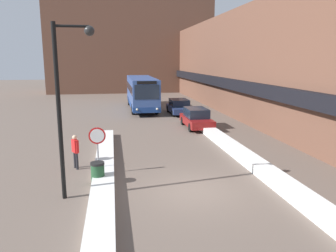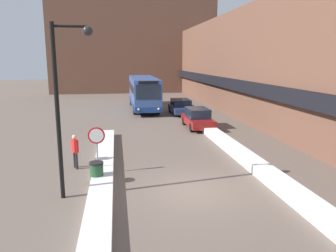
{
  "view_description": "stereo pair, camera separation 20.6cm",
  "coord_description": "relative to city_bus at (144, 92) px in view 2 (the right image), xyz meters",
  "views": [
    {
      "loc": [
        -3.09,
        -12.01,
        5.15
      ],
      "look_at": [
        -0.16,
        5.35,
        1.59
      ],
      "focal_mm": 35.0,
      "sensor_mm": 36.0,
      "label": 1
    },
    {
      "loc": [
        -2.89,
        -12.05,
        5.15
      ],
      "look_at": [
        -0.16,
        5.35,
        1.59
      ],
      "focal_mm": 35.0,
      "sensor_mm": 36.0,
      "label": 2
    }
  ],
  "objects": [
    {
      "name": "stop_sign",
      "position": [
        -3.77,
        -19.93,
        -0.22
      ],
      "size": [
        0.76,
        0.08,
        2.2
      ],
      "color": "gray",
      "rests_on": "ground_plane"
    },
    {
      "name": "city_bus",
      "position": [
        0.0,
        0.0,
        0.0
      ],
      "size": [
        2.57,
        11.06,
        3.35
      ],
      "color": "#335193",
      "rests_on": "ground_plane"
    },
    {
      "name": "parked_car_back",
      "position": [
        3.28,
        -3.82,
        -1.09
      ],
      "size": [
        1.92,
        4.29,
        1.43
      ],
      "color": "navy",
      "rests_on": "ground_plane"
    },
    {
      "name": "ground_plane",
      "position": [
        0.08,
        -22.52,
        -1.81
      ],
      "size": [
        160.0,
        160.0,
        0.0
      ],
      "primitive_type": "plane",
      "color": "#66564C"
    },
    {
      "name": "trash_bin",
      "position": [
        -3.75,
        -21.14,
        -1.33
      ],
      "size": [
        0.59,
        0.59,
        0.95
      ],
      "color": "#234C2D",
      "rests_on": "ground_plane"
    },
    {
      "name": "building_row_right",
      "position": [
        10.06,
        1.48,
        2.93
      ],
      "size": [
        5.5,
        60.0,
        9.51
      ],
      "color": "brown",
      "rests_on": "ground_plane"
    },
    {
      "name": "snow_bank_left",
      "position": [
        -3.52,
        -19.84,
        -1.63
      ],
      "size": [
        0.9,
        15.79,
        0.36
      ],
      "color": "silver",
      "rests_on": "ground_plane"
    },
    {
      "name": "parked_car_front",
      "position": [
        3.28,
        -10.47,
        -1.05
      ],
      "size": [
        1.79,
        4.34,
        1.52
      ],
      "color": "maroon",
      "rests_on": "ground_plane"
    },
    {
      "name": "pedestrian",
      "position": [
        -4.86,
        -18.93,
        -0.81
      ],
      "size": [
        0.38,
        0.49,
        1.66
      ],
      "rotation": [
        0.0,
        0.0,
        -1.12
      ],
      "color": "#232328",
      "rests_on": "ground_plane"
    },
    {
      "name": "building_backdrop_far",
      "position": [
        0.08,
        21.0,
        6.32
      ],
      "size": [
        26.0,
        8.0,
        16.26
      ],
      "color": "brown",
      "rests_on": "ground_plane"
    },
    {
      "name": "street_lamp",
      "position": [
        -4.66,
        -22.41,
        2.18
      ],
      "size": [
        1.46,
        0.36,
        6.44
      ],
      "color": "black",
      "rests_on": "ground_plane"
    },
    {
      "name": "snow_bank_right",
      "position": [
        3.68,
        -18.42,
        -1.59
      ],
      "size": [
        0.9,
        18.76,
        0.44
      ],
      "color": "silver",
      "rests_on": "ground_plane"
    }
  ]
}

